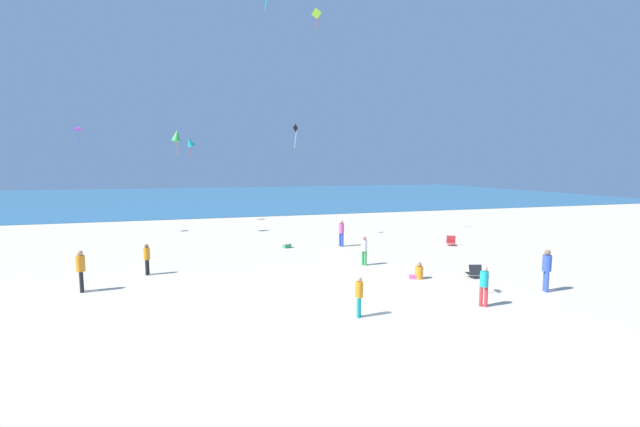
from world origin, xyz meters
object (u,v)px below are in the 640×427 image
(beach_chair_mid_beach, at_px, (474,272))
(person_2, at_px, (359,294))
(beach_chair_far_right, at_px, (451,241))
(person_1, at_px, (147,257))
(person_7, at_px, (484,283))
(kite_teal, at_px, (190,142))
(person_3, at_px, (547,267))
(person_0, at_px, (341,231))
(kite_green, at_px, (177,136))
(person_4, at_px, (81,268))
(cooler_box, at_px, (287,246))
(person_6, at_px, (364,249))
(person_5, at_px, (418,273))
(kite_lime, at_px, (317,14))
(kite_black, at_px, (295,130))
(kite_purple, at_px, (77,128))

(beach_chair_mid_beach, height_order, person_2, person_2)
(beach_chair_far_right, xyz_separation_m, person_1, (-17.65, -2.30, 0.57))
(person_7, relative_size, kite_teal, 0.83)
(person_3, bearing_deg, kite_teal, 140.89)
(person_0, bearing_deg, person_7, -118.17)
(person_1, relative_size, person_3, 0.85)
(kite_green, bearing_deg, person_4, -104.46)
(kite_teal, distance_m, kite_green, 7.08)
(cooler_box, xyz_separation_m, person_6, (2.72, -5.64, 0.71))
(person_5, xyz_separation_m, kite_lime, (-1.11, 12.05, 14.77))
(person_3, height_order, person_7, person_3)
(beach_chair_far_right, bearing_deg, kite_black, -91.21)
(person_6, bearing_deg, person_2, -146.98)
(person_5, relative_size, person_7, 0.52)
(person_2, bearing_deg, beach_chair_far_right, 81.00)
(person_0, height_order, person_7, person_0)
(person_7, relative_size, kite_green, 0.85)
(cooler_box, distance_m, person_0, 3.47)
(person_1, bearing_deg, beach_chair_far_right, -158.22)
(person_3, bearing_deg, person_4, -173.28)
(person_3, bearing_deg, person_2, -152.90)
(person_3, distance_m, kite_teal, 29.59)
(kite_lime, bearing_deg, person_1, -143.19)
(person_7, relative_size, kite_purple, 1.16)
(kite_lime, bearing_deg, kite_black, -175.71)
(kite_black, bearing_deg, kite_purple, 159.88)
(person_0, bearing_deg, kite_purple, 118.47)
(person_3, height_order, person_6, person_3)
(cooler_box, distance_m, person_6, 6.30)
(person_7, height_order, kite_lime, kite_lime)
(kite_teal, relative_size, kite_green, 1.02)
(beach_chair_mid_beach, bearing_deg, kite_teal, 41.40)
(person_3, height_order, kite_teal, kite_teal)
(kite_teal, bearing_deg, person_0, -58.48)
(beach_chair_far_right, height_order, person_4, person_4)
(beach_chair_mid_beach, bearing_deg, person_3, -136.89)
(beach_chair_mid_beach, distance_m, kite_lime, 19.79)
(cooler_box, relative_size, person_0, 0.33)
(kite_black, xyz_separation_m, kite_green, (-7.70, 3.55, -0.32))
(person_3, relative_size, person_5, 2.24)
(beach_chair_mid_beach, height_order, kite_purple, kite_purple)
(beach_chair_far_right, relative_size, kite_purple, 0.64)
(person_5, bearing_deg, kite_black, -57.07)
(person_1, bearing_deg, person_6, -172.01)
(kite_lime, distance_m, kite_teal, 15.58)
(person_6, relative_size, kite_purple, 1.16)
(person_0, xyz_separation_m, kite_teal, (-8.78, 14.31, 6.11))
(kite_black, bearing_deg, person_6, -81.29)
(person_1, distance_m, kite_teal, 19.42)
(beach_chair_mid_beach, bearing_deg, kite_green, 52.62)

